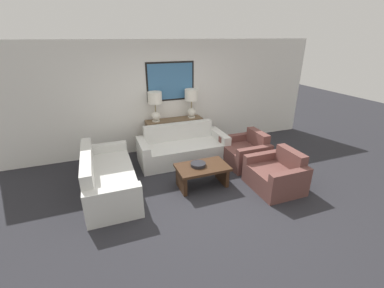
{
  "coord_description": "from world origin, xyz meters",
  "views": [
    {
      "loc": [
        -1.72,
        -3.66,
        2.71
      ],
      "look_at": [
        -0.0,
        0.91,
        0.65
      ],
      "focal_mm": 24.0,
      "sensor_mm": 36.0,
      "label": 1
    }
  ],
  "objects_px": {
    "couch_by_side": "(108,178)",
    "armchair_near_back_wall": "(245,153)",
    "console_table": "(175,135)",
    "table_lamp_left": "(155,103)",
    "armchair_near_camera": "(276,175)",
    "table_lamp_right": "(191,100)",
    "decorative_bowl": "(198,164)",
    "couch_by_back_wall": "(183,149)",
    "coffee_table": "(202,172)"
  },
  "relations": [
    {
      "from": "couch_by_side",
      "to": "armchair_near_back_wall",
      "type": "height_order",
      "value": "couch_by_side"
    },
    {
      "from": "couch_by_side",
      "to": "armchair_near_back_wall",
      "type": "bearing_deg",
      "value": 2.05
    },
    {
      "from": "console_table",
      "to": "couch_by_side",
      "type": "distance_m",
      "value": 2.24
    },
    {
      "from": "table_lamp_left",
      "to": "armchair_near_camera",
      "type": "height_order",
      "value": "table_lamp_left"
    },
    {
      "from": "table_lamp_right",
      "to": "armchair_near_camera",
      "type": "relative_size",
      "value": 0.74
    },
    {
      "from": "armchair_near_back_wall",
      "to": "couch_by_side",
      "type": "bearing_deg",
      "value": -177.95
    },
    {
      "from": "table_lamp_right",
      "to": "table_lamp_left",
      "type": "bearing_deg",
      "value": 180.0
    },
    {
      "from": "armchair_near_camera",
      "to": "decorative_bowl",
      "type": "bearing_deg",
      "value": 156.74
    },
    {
      "from": "armchair_near_back_wall",
      "to": "table_lamp_left",
      "type": "bearing_deg",
      "value": 143.08
    },
    {
      "from": "couch_by_back_wall",
      "to": "decorative_bowl",
      "type": "height_order",
      "value": "couch_by_back_wall"
    },
    {
      "from": "couch_by_side",
      "to": "decorative_bowl",
      "type": "xyz_separation_m",
      "value": [
        1.65,
        -0.4,
        0.18
      ]
    },
    {
      "from": "decorative_bowl",
      "to": "armchair_near_camera",
      "type": "height_order",
      "value": "armchair_near_camera"
    },
    {
      "from": "table_lamp_left",
      "to": "armchair_near_back_wall",
      "type": "distance_m",
      "value": 2.39
    },
    {
      "from": "decorative_bowl",
      "to": "armchair_near_back_wall",
      "type": "distance_m",
      "value": 1.47
    },
    {
      "from": "table_lamp_left",
      "to": "coffee_table",
      "type": "height_order",
      "value": "table_lamp_left"
    },
    {
      "from": "couch_by_side",
      "to": "armchair_near_back_wall",
      "type": "relative_size",
      "value": 2.12
    },
    {
      "from": "decorative_bowl",
      "to": "armchair_near_back_wall",
      "type": "bearing_deg",
      "value": 20.53
    },
    {
      "from": "couch_by_back_wall",
      "to": "armchair_near_camera",
      "type": "height_order",
      "value": "couch_by_back_wall"
    },
    {
      "from": "coffee_table",
      "to": "decorative_bowl",
      "type": "distance_m",
      "value": 0.17
    },
    {
      "from": "table_lamp_left",
      "to": "table_lamp_right",
      "type": "xyz_separation_m",
      "value": [
        0.91,
        0.0,
        0.0
      ]
    },
    {
      "from": "table_lamp_right",
      "to": "armchair_near_camera",
      "type": "distance_m",
      "value": 2.73
    },
    {
      "from": "console_table",
      "to": "decorative_bowl",
      "type": "distance_m",
      "value": 1.81
    },
    {
      "from": "couch_by_side",
      "to": "armchair_near_camera",
      "type": "bearing_deg",
      "value": -18.19
    },
    {
      "from": "table_lamp_left",
      "to": "couch_by_side",
      "type": "distance_m",
      "value": 2.14
    },
    {
      "from": "table_lamp_left",
      "to": "coffee_table",
      "type": "relative_size",
      "value": 0.72
    },
    {
      "from": "console_table",
      "to": "table_lamp_right",
      "type": "height_order",
      "value": "table_lamp_right"
    },
    {
      "from": "couch_by_back_wall",
      "to": "armchair_near_camera",
      "type": "relative_size",
      "value": 2.12
    },
    {
      "from": "table_lamp_right",
      "to": "decorative_bowl",
      "type": "relative_size",
      "value": 2.45
    },
    {
      "from": "coffee_table",
      "to": "armchair_near_back_wall",
      "type": "height_order",
      "value": "armchair_near_back_wall"
    },
    {
      "from": "table_lamp_left",
      "to": "armchair_near_camera",
      "type": "bearing_deg",
      "value": -54.18
    },
    {
      "from": "couch_by_side",
      "to": "table_lamp_right",
      "type": "bearing_deg",
      "value": 32.78
    },
    {
      "from": "table_lamp_right",
      "to": "coffee_table",
      "type": "relative_size",
      "value": 0.72
    },
    {
      "from": "console_table",
      "to": "coffee_table",
      "type": "height_order",
      "value": "console_table"
    },
    {
      "from": "table_lamp_left",
      "to": "table_lamp_right",
      "type": "bearing_deg",
      "value": 0.0
    },
    {
      "from": "table_lamp_right",
      "to": "decorative_bowl",
      "type": "xyz_separation_m",
      "value": [
        -0.54,
        -1.81,
        -0.81
      ]
    },
    {
      "from": "console_table",
      "to": "armchair_near_back_wall",
      "type": "xyz_separation_m",
      "value": [
        1.28,
        -1.3,
        -0.14
      ]
    },
    {
      "from": "couch_by_back_wall",
      "to": "armchair_near_camera",
      "type": "xyz_separation_m",
      "value": [
        1.28,
        -1.77,
        -0.01
      ]
    },
    {
      "from": "table_lamp_left",
      "to": "coffee_table",
      "type": "bearing_deg",
      "value": -76.67
    },
    {
      "from": "coffee_table",
      "to": "couch_by_side",
      "type": "bearing_deg",
      "value": 165.61
    },
    {
      "from": "armchair_near_camera",
      "to": "table_lamp_left",
      "type": "bearing_deg",
      "value": 125.82
    },
    {
      "from": "decorative_bowl",
      "to": "armchair_near_camera",
      "type": "bearing_deg",
      "value": -23.26
    },
    {
      "from": "console_table",
      "to": "table_lamp_left",
      "type": "bearing_deg",
      "value": -180.0
    },
    {
      "from": "table_lamp_left",
      "to": "table_lamp_right",
      "type": "relative_size",
      "value": 1.0
    },
    {
      "from": "couch_by_side",
      "to": "console_table",
      "type": "bearing_deg",
      "value": 39.08
    },
    {
      "from": "couch_by_back_wall",
      "to": "decorative_bowl",
      "type": "distance_m",
      "value": 1.2
    },
    {
      "from": "console_table",
      "to": "couch_by_back_wall",
      "type": "xyz_separation_m",
      "value": [
        0.0,
        -0.63,
        -0.13
      ]
    },
    {
      "from": "armchair_near_back_wall",
      "to": "decorative_bowl",
      "type": "bearing_deg",
      "value": -159.47
    },
    {
      "from": "couch_by_back_wall",
      "to": "coffee_table",
      "type": "relative_size",
      "value": 2.06
    },
    {
      "from": "console_table",
      "to": "armchair_near_camera",
      "type": "distance_m",
      "value": 2.72
    },
    {
      "from": "coffee_table",
      "to": "armchair_near_back_wall",
      "type": "distance_m",
      "value": 1.4
    }
  ]
}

